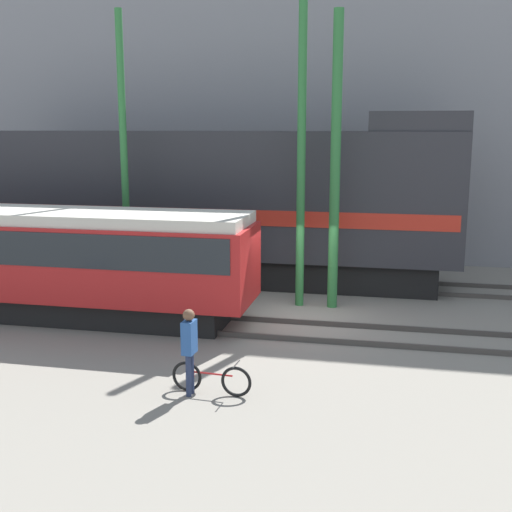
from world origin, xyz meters
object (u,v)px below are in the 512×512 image
at_px(freight_locomotive, 204,203).
at_px(utility_pole_right, 335,164).
at_px(utility_pole_left, 124,158).
at_px(person, 189,343).
at_px(utility_pole_center, 301,151).
at_px(bicycle, 211,379).
at_px(streetcar, 39,256).

relative_size(freight_locomotive, utility_pole_right, 2.06).
distance_m(freight_locomotive, utility_pole_left, 3.58).
xyz_separation_m(person, utility_pole_right, (2.18, 7.05, 3.16)).
distance_m(utility_pole_center, utility_pole_right, 1.05).
distance_m(bicycle, utility_pole_left, 9.31).
relative_size(freight_locomotive, streetcar, 1.43).
bearing_deg(streetcar, utility_pole_right, 18.40).
bearing_deg(utility_pole_left, freight_locomotive, 56.97).
relative_size(utility_pole_center, utility_pole_right, 1.08).
relative_size(bicycle, person, 0.95).
height_order(freight_locomotive, utility_pole_left, utility_pole_left).
bearing_deg(streetcar, bicycle, -34.43).
xyz_separation_m(person, utility_pole_left, (-4.30, 7.05, 3.27)).
height_order(streetcar, bicycle, streetcar).
bearing_deg(person, utility_pole_right, 72.81).
height_order(streetcar, utility_pole_right, utility_pole_right).
xyz_separation_m(utility_pole_left, utility_pole_center, (5.50, 0.00, 0.24)).
xyz_separation_m(utility_pole_center, utility_pole_right, (0.99, 0.00, -0.36)).
relative_size(bicycle, utility_pole_right, 0.20).
relative_size(person, utility_pole_center, 0.19).
height_order(utility_pole_left, utility_pole_center, utility_pole_center).
bearing_deg(streetcar, person, -37.03).
bearing_deg(streetcar, utility_pole_left, 60.34).
height_order(bicycle, utility_pole_right, utility_pole_right).
distance_m(utility_pole_left, utility_pole_right, 6.49).
bearing_deg(utility_pole_right, utility_pole_left, 180.00).
height_order(freight_locomotive, utility_pole_center, utility_pole_center).
xyz_separation_m(bicycle, utility_pole_right, (1.77, 6.93, 3.93)).
height_order(bicycle, person, person).
bearing_deg(freight_locomotive, streetcar, -121.38).
bearing_deg(utility_pole_right, streetcar, -161.60).
distance_m(person, utility_pole_right, 8.03).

